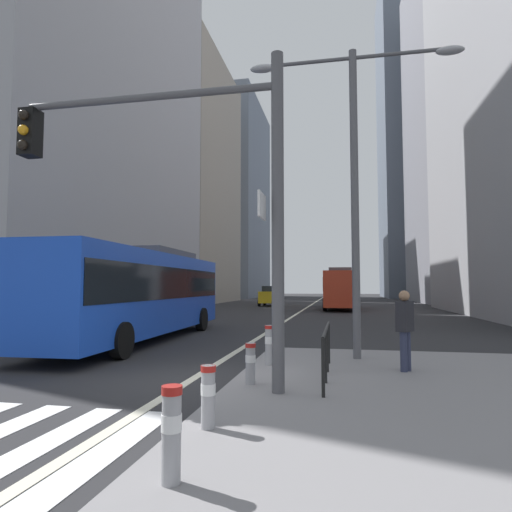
{
  "coord_description": "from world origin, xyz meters",
  "views": [
    {
      "loc": [
        3.12,
        -8.92,
        1.97
      ],
      "look_at": [
        -3.73,
        25.91,
        4.4
      ],
      "focal_mm": 30.57,
      "sensor_mm": 36.0,
      "label": 1
    }
  ],
  "objects_px": {
    "bollard_front": "(171,429)",
    "bollard_right": "(250,361)",
    "car_receding_near": "(338,293)",
    "city_bus_blue_oncoming": "(140,289)",
    "sedan_white_oncoming": "(41,314)",
    "street_lamp_post": "(354,158)",
    "bollard_left": "(208,393)",
    "bollard_back": "(269,343)",
    "car_receding_far": "(337,294)",
    "car_oncoming_mid": "(271,296)",
    "traffic_signal_gantry": "(185,172)",
    "city_bus_red_receding": "(340,287)",
    "pedestrian_waiting": "(405,326)"
  },
  "relations": [
    {
      "from": "bollard_front",
      "to": "bollard_right",
      "type": "bearing_deg",
      "value": 91.62
    },
    {
      "from": "car_receding_near",
      "to": "city_bus_blue_oncoming",
      "type": "bearing_deg",
      "value": -98.58
    },
    {
      "from": "sedan_white_oncoming",
      "to": "street_lamp_post",
      "type": "relative_size",
      "value": 0.54
    },
    {
      "from": "street_lamp_post",
      "to": "sedan_white_oncoming",
      "type": "bearing_deg",
      "value": 168.44
    },
    {
      "from": "bollard_left",
      "to": "bollard_back",
      "type": "bearing_deg",
      "value": 89.58
    },
    {
      "from": "street_lamp_post",
      "to": "car_receding_far",
      "type": "bearing_deg",
      "value": 91.27
    },
    {
      "from": "car_oncoming_mid",
      "to": "traffic_signal_gantry",
      "type": "relative_size",
      "value": 0.68
    },
    {
      "from": "city_bus_blue_oncoming",
      "to": "car_oncoming_mid",
      "type": "distance_m",
      "value": 27.85
    },
    {
      "from": "city_bus_red_receding",
      "to": "car_receding_far",
      "type": "xyz_separation_m",
      "value": [
        -0.49,
        16.83,
        -0.85
      ]
    },
    {
      "from": "bollard_left",
      "to": "bollard_right",
      "type": "relative_size",
      "value": 1.06
    },
    {
      "from": "bollard_left",
      "to": "city_bus_red_receding",
      "type": "bearing_deg",
      "value": 87.2
    },
    {
      "from": "street_lamp_post",
      "to": "bollard_left",
      "type": "relative_size",
      "value": 10.06
    },
    {
      "from": "sedan_white_oncoming",
      "to": "car_receding_near",
      "type": "distance_m",
      "value": 46.64
    },
    {
      "from": "bollard_front",
      "to": "pedestrian_waiting",
      "type": "xyz_separation_m",
      "value": [
        2.89,
        5.95,
        0.46
      ]
    },
    {
      "from": "street_lamp_post",
      "to": "bollard_front",
      "type": "relative_size",
      "value": 9.01
    },
    {
      "from": "street_lamp_post",
      "to": "city_bus_red_receding",
      "type": "bearing_deg",
      "value": 91.02
    },
    {
      "from": "car_oncoming_mid",
      "to": "bollard_back",
      "type": "distance_m",
      "value": 32.88
    },
    {
      "from": "car_oncoming_mid",
      "to": "bollard_left",
      "type": "relative_size",
      "value": 5.11
    },
    {
      "from": "city_bus_blue_oncoming",
      "to": "car_receding_far",
      "type": "height_order",
      "value": "city_bus_blue_oncoming"
    },
    {
      "from": "bollard_back",
      "to": "pedestrian_waiting",
      "type": "relative_size",
      "value": 0.53
    },
    {
      "from": "car_receding_far",
      "to": "bollard_front",
      "type": "distance_m",
      "value": 50.86
    },
    {
      "from": "bollard_front",
      "to": "bollard_right",
      "type": "xyz_separation_m",
      "value": [
        -0.12,
        4.14,
        -0.07
      ]
    },
    {
      "from": "traffic_signal_gantry",
      "to": "street_lamp_post",
      "type": "relative_size",
      "value": 0.75
    },
    {
      "from": "car_oncoming_mid",
      "to": "street_lamp_post",
      "type": "relative_size",
      "value": 0.51
    },
    {
      "from": "traffic_signal_gantry",
      "to": "bollard_right",
      "type": "height_order",
      "value": "traffic_signal_gantry"
    },
    {
      "from": "car_oncoming_mid",
      "to": "bollard_left",
      "type": "xyz_separation_m",
      "value": [
        5.15,
        -37.05,
        -0.39
      ]
    },
    {
      "from": "city_bus_blue_oncoming",
      "to": "sedan_white_oncoming",
      "type": "relative_size",
      "value": 2.74
    },
    {
      "from": "sedan_white_oncoming",
      "to": "car_receding_near",
      "type": "xyz_separation_m",
      "value": [
        9.86,
        45.58,
        -0.0
      ]
    },
    {
      "from": "car_receding_near",
      "to": "pedestrian_waiting",
      "type": "height_order",
      "value": "car_receding_near"
    },
    {
      "from": "bollard_front",
      "to": "bollard_left",
      "type": "relative_size",
      "value": 1.12
    },
    {
      "from": "car_receding_far",
      "to": "bollard_left",
      "type": "height_order",
      "value": "car_receding_far"
    },
    {
      "from": "car_oncoming_mid",
      "to": "city_bus_red_receding",
      "type": "bearing_deg",
      "value": -34.23
    },
    {
      "from": "car_oncoming_mid",
      "to": "pedestrian_waiting",
      "type": "xyz_separation_m",
      "value": [
        8.17,
        -32.65,
        0.12
      ]
    },
    {
      "from": "bollard_front",
      "to": "pedestrian_waiting",
      "type": "distance_m",
      "value": 6.64
    },
    {
      "from": "traffic_signal_gantry",
      "to": "bollard_front",
      "type": "xyz_separation_m",
      "value": [
        1.24,
        -3.57,
        -3.42
      ]
    },
    {
      "from": "car_receding_far",
      "to": "traffic_signal_gantry",
      "type": "distance_m",
      "value": 47.43
    },
    {
      "from": "traffic_signal_gantry",
      "to": "street_lamp_post",
      "type": "bearing_deg",
      "value": 50.6
    },
    {
      "from": "bollard_right",
      "to": "car_oncoming_mid",
      "type": "bearing_deg",
      "value": 98.52
    },
    {
      "from": "city_bus_red_receding",
      "to": "bollard_right",
      "type": "xyz_separation_m",
      "value": [
        -1.57,
        -29.88,
        -1.26
      ]
    },
    {
      "from": "car_receding_near",
      "to": "bollard_front",
      "type": "xyz_separation_m",
      "value": [
        -1.12,
        -55.19,
        -0.35
      ]
    },
    {
      "from": "bollard_front",
      "to": "bollard_right",
      "type": "distance_m",
      "value": 4.14
    },
    {
      "from": "car_receding_far",
      "to": "bollard_right",
      "type": "xyz_separation_m",
      "value": [
        -1.09,
        -46.71,
        -0.42
      ]
    },
    {
      "from": "city_bus_blue_oncoming",
      "to": "bollard_front",
      "type": "height_order",
      "value": "city_bus_blue_oncoming"
    },
    {
      "from": "bollard_left",
      "to": "car_oncoming_mid",
      "type": "bearing_deg",
      "value": 97.91
    },
    {
      "from": "car_oncoming_mid",
      "to": "pedestrian_waiting",
      "type": "height_order",
      "value": "car_oncoming_mid"
    },
    {
      "from": "pedestrian_waiting",
      "to": "sedan_white_oncoming",
      "type": "bearing_deg",
      "value": 162.55
    },
    {
      "from": "street_lamp_post",
      "to": "bollard_front",
      "type": "bearing_deg",
      "value": -104.58
    },
    {
      "from": "sedan_white_oncoming",
      "to": "pedestrian_waiting",
      "type": "xyz_separation_m",
      "value": [
        11.63,
        -3.66,
        0.12
      ]
    },
    {
      "from": "traffic_signal_gantry",
      "to": "bollard_right",
      "type": "bearing_deg",
      "value": 26.91
    },
    {
      "from": "bollard_right",
      "to": "bollard_back",
      "type": "height_order",
      "value": "bollard_back"
    }
  ]
}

